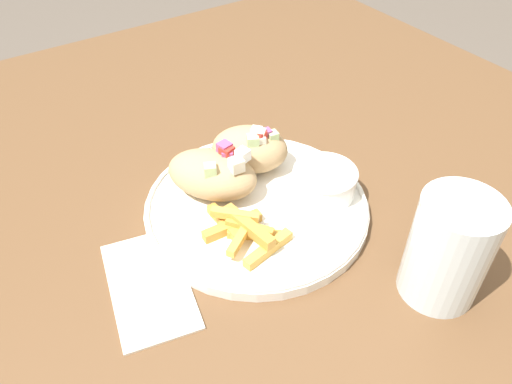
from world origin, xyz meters
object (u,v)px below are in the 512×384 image
at_px(pita_sandwich_near, 213,174).
at_px(pita_sandwich_far, 250,149).
at_px(fries_pile, 245,230).
at_px(sauce_ramekin, 325,180).
at_px(water_glass, 447,253).
at_px(plate, 256,206).

height_order(pita_sandwich_near, pita_sandwich_far, pita_sandwich_far).
relative_size(fries_pile, sauce_ramekin, 1.30).
xyz_separation_m(pita_sandwich_far, water_glass, (0.28, 0.06, 0.01)).
relative_size(pita_sandwich_near, fries_pile, 1.30).
relative_size(plate, pita_sandwich_far, 2.26).
xyz_separation_m(fries_pile, sauce_ramekin, (-0.01, 0.13, 0.01)).
relative_size(pita_sandwich_far, water_glass, 1.00).
distance_m(sauce_ramekin, water_glass, 0.18).
height_order(pita_sandwich_far, sauce_ramekin, pita_sandwich_far).
distance_m(plate, sauce_ramekin, 0.09).
relative_size(plate, fries_pile, 2.61).
height_order(pita_sandwich_far, fries_pile, pita_sandwich_far).
bearing_deg(fries_pile, pita_sandwich_near, 173.44).
bearing_deg(pita_sandwich_near, pita_sandwich_far, 67.42).
bearing_deg(pita_sandwich_far, plate, -77.29).
bearing_deg(pita_sandwich_far, water_glass, -36.97).
bearing_deg(water_glass, sauce_ramekin, -176.27).
bearing_deg(water_glass, fries_pile, -141.01).
bearing_deg(sauce_ramekin, water_glass, 3.73).
bearing_deg(pita_sandwich_near, sauce_ramekin, 19.29).
distance_m(plate, pita_sandwich_far, 0.08).
xyz_separation_m(plate, pita_sandwich_far, (-0.07, 0.04, 0.04)).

